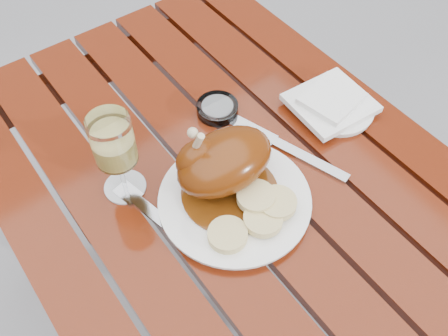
# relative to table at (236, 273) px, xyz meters

# --- Properties ---
(ground) EXTENTS (60.00, 60.00, 0.00)m
(ground) POSITION_rel_table_xyz_m (0.00, 0.00, -0.38)
(ground) COLOR slate
(ground) RESTS_ON ground
(table) EXTENTS (0.80, 1.20, 0.75)m
(table) POSITION_rel_table_xyz_m (0.00, 0.00, 0.00)
(table) COLOR maroon
(table) RESTS_ON ground
(dinner_plate) EXTENTS (0.37, 0.37, 0.02)m
(dinner_plate) POSITION_rel_table_xyz_m (-0.03, -0.02, 0.38)
(dinner_plate) COLOR white
(dinner_plate) RESTS_ON table
(roast_duck) EXTENTS (0.20, 0.19, 0.14)m
(roast_duck) POSITION_rel_table_xyz_m (-0.02, 0.03, 0.44)
(roast_duck) COLOR #562809
(roast_duck) RESTS_ON dinner_plate
(bread_dumplings) EXTENTS (0.18, 0.11, 0.03)m
(bread_dumplings) POSITION_rel_table_xyz_m (-0.03, -0.08, 0.41)
(bread_dumplings) COLOR #DECD87
(bread_dumplings) RESTS_ON dinner_plate
(wine_glass) EXTENTS (0.10, 0.10, 0.19)m
(wine_glass) POSITION_rel_table_xyz_m (-0.18, 0.13, 0.47)
(wine_glass) COLOR #DDCE64
(wine_glass) RESTS_ON table
(side_plate) EXTENTS (0.17, 0.17, 0.01)m
(side_plate) POSITION_rel_table_xyz_m (0.29, 0.04, 0.38)
(side_plate) COLOR white
(side_plate) RESTS_ON table
(napkin) EXTENTS (0.17, 0.16, 0.01)m
(napkin) POSITION_rel_table_xyz_m (0.28, 0.05, 0.39)
(napkin) COLOR white
(napkin) RESTS_ON side_plate
(ashtray) EXTENTS (0.12, 0.12, 0.02)m
(ashtray) POSITION_rel_table_xyz_m (0.08, 0.18, 0.39)
(ashtray) COLOR #B2B7BC
(ashtray) RESTS_ON table
(fork) EXTENTS (0.06, 0.18, 0.01)m
(fork) POSITION_rel_table_xyz_m (-0.16, 0.03, 0.38)
(fork) COLOR gray
(fork) RESTS_ON table
(knife) EXTENTS (0.09, 0.22, 0.01)m
(knife) POSITION_rel_table_xyz_m (0.14, -0.00, 0.38)
(knife) COLOR gray
(knife) RESTS_ON table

